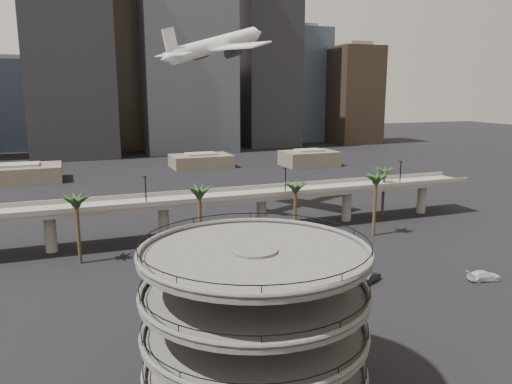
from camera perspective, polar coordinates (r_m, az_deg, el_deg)
name	(u,v)px	position (r m, az deg, el deg)	size (l,w,h in m)	color
ground	(346,359)	(62.65, 10.24, -18.27)	(700.00, 700.00, 0.00)	black
parking_ramp	(255,312)	(49.75, -0.16, -13.60)	(22.20, 22.20, 17.35)	#4D4B48
overpass	(214,202)	(107.78, -4.82, -1.11)	(130.00, 9.30, 14.70)	slate
palm_trees	(278,187)	(103.59, 2.52, 0.63)	(76.40, 18.40, 14.00)	#4D3721
low_buildings	(168,165)	(193.82, -10.05, 3.09)	(135.00, 27.50, 6.80)	brown
skyline	(152,66)	(267.09, -11.75, 13.90)	(269.00, 86.00, 116.89)	#7E6E57
airborne_jet	(216,45)	(125.14, -4.64, 16.36)	(32.37, 29.99, 11.99)	silver
car_a	(290,313)	(70.95, 3.92, -13.65)	(1.82, 4.53, 1.54)	#AF2419
car_b	(369,277)	(85.20, 12.83, -9.45)	(1.73, 4.97, 1.64)	black
car_c	(484,276)	(91.85, 24.63, -8.69)	(2.26, 5.57, 1.62)	silver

